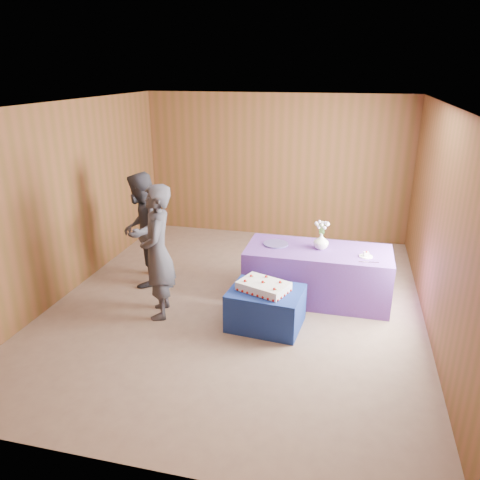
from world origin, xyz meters
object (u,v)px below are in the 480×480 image
(serving_table, at_px, (317,274))
(guest_right, at_px, (142,230))
(guest_left, at_px, (158,252))
(vase, at_px, (321,241))
(cake_table, at_px, (266,308))
(sheet_cake, at_px, (264,286))

(serving_table, xyz_separation_m, guest_right, (-2.60, -0.10, 0.48))
(serving_table, relative_size, guest_left, 1.12)
(guest_right, bearing_deg, vase, 86.83)
(cake_table, distance_m, vase, 1.28)
(serving_table, distance_m, sheet_cake, 1.12)
(serving_table, distance_m, guest_left, 2.26)
(cake_table, height_order, sheet_cake, sheet_cake)
(sheet_cake, bearing_deg, guest_left, -157.82)
(vase, distance_m, guest_right, 2.62)
(guest_right, bearing_deg, cake_table, 61.78)
(guest_left, xyz_separation_m, guest_right, (-0.62, 0.86, -0.03))
(serving_table, height_order, vase, vase)
(guest_left, bearing_deg, vase, 98.95)
(serving_table, distance_m, vase, 0.49)
(cake_table, relative_size, guest_right, 0.52)
(sheet_cake, bearing_deg, vase, 78.33)
(cake_table, height_order, serving_table, serving_table)
(cake_table, height_order, guest_right, guest_right)
(guest_left, relative_size, guest_right, 1.04)
(vase, xyz_separation_m, guest_right, (-2.62, -0.14, -0.00))
(vase, relative_size, guest_right, 0.13)
(serving_table, distance_m, guest_right, 2.64)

